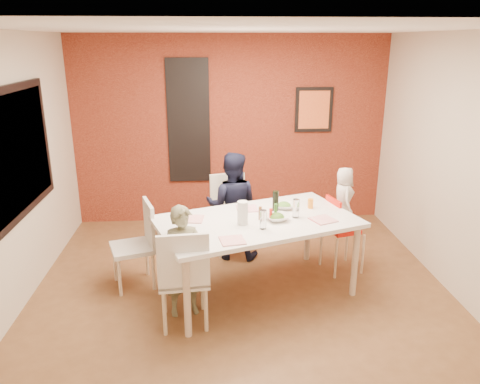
{
  "coord_description": "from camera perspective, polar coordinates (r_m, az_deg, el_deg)",
  "views": [
    {
      "loc": [
        -0.33,
        -4.46,
        2.6
      ],
      "look_at": [
        0.0,
        0.3,
        1.05
      ],
      "focal_mm": 35.0,
      "sensor_mm": 36.0,
      "label": 1
    }
  ],
  "objects": [
    {
      "name": "ground",
      "position": [
        5.17,
        0.24,
        -12.18
      ],
      "size": [
        4.5,
        4.5,
        0.0
      ],
      "primitive_type": "plane",
      "color": "brown",
      "rests_on": "ground"
    },
    {
      "name": "ceiling",
      "position": [
        4.47,
        0.28,
        19.29
      ],
      "size": [
        4.5,
        4.5,
        0.02
      ],
      "primitive_type": "cube",
      "color": "white",
      "rests_on": "wall_back"
    },
    {
      "name": "wall_back",
      "position": [
        6.83,
        -1.15,
        7.46
      ],
      "size": [
        4.5,
        0.02,
        2.7
      ],
      "primitive_type": "cube",
      "color": "beige",
      "rests_on": "ground"
    },
    {
      "name": "wall_front",
      "position": [
        2.56,
        4.07,
        -11.28
      ],
      "size": [
        4.5,
        0.02,
        2.7
      ],
      "primitive_type": "cube",
      "color": "beige",
      "rests_on": "ground"
    },
    {
      "name": "wall_left",
      "position": [
        5.01,
        -26.35,
        1.65
      ],
      "size": [
        0.02,
        4.5,
        2.7
      ],
      "primitive_type": "cube",
      "color": "beige",
      "rests_on": "ground"
    },
    {
      "name": "wall_right",
      "position": [
        5.3,
        25.33,
        2.61
      ],
      "size": [
        0.02,
        4.5,
        2.7
      ],
      "primitive_type": "cube",
      "color": "beige",
      "rests_on": "ground"
    },
    {
      "name": "brick_accent_wall",
      "position": [
        6.81,
        -1.14,
        7.42
      ],
      "size": [
        4.5,
        0.02,
        2.7
      ],
      "primitive_type": "cube",
      "color": "maroon",
      "rests_on": "ground"
    },
    {
      "name": "picture_window_frame",
      "position": [
        5.13,
        -25.55,
        4.43
      ],
      "size": [
        0.05,
        1.7,
        1.3
      ],
      "primitive_type": "cube",
      "color": "black",
      "rests_on": "wall_left"
    },
    {
      "name": "picture_window_pane",
      "position": [
        5.13,
        -25.39,
        4.44
      ],
      "size": [
        0.02,
        1.55,
        1.15
      ],
      "primitive_type": "cube",
      "color": "black",
      "rests_on": "wall_left"
    },
    {
      "name": "glassblock_strip",
      "position": [
        6.77,
        -6.28,
        8.54
      ],
      "size": [
        0.55,
        0.03,
        1.7
      ],
      "primitive_type": "cube",
      "color": "silver",
      "rests_on": "wall_back"
    },
    {
      "name": "glassblock_surround",
      "position": [
        6.76,
        -6.28,
        8.54
      ],
      "size": [
        0.6,
        0.03,
        1.76
      ],
      "primitive_type": "cube",
      "color": "black",
      "rests_on": "wall_back"
    },
    {
      "name": "art_print_frame",
      "position": [
        6.91,
        8.99,
        9.88
      ],
      "size": [
        0.54,
        0.03,
        0.64
      ],
      "primitive_type": "cube",
      "color": "black",
      "rests_on": "wall_back"
    },
    {
      "name": "art_print_canvas",
      "position": [
        6.89,
        9.02,
        9.86
      ],
      "size": [
        0.44,
        0.01,
        0.54
      ],
      "primitive_type": "cube",
      "color": "orange",
      "rests_on": "wall_back"
    },
    {
      "name": "dining_table",
      "position": [
        4.86,
        2.09,
        -4.18
      ],
      "size": [
        2.27,
        1.73,
        0.84
      ],
      "rotation": [
        0.0,
        0.0,
        0.34
      ],
      "color": "white",
      "rests_on": "ground"
    },
    {
      "name": "chair_near",
      "position": [
        4.38,
        -6.9,
        -9.89
      ],
      "size": [
        0.5,
        0.5,
        1.0
      ],
      "rotation": [
        0.0,
        0.0,
        3.23
      ],
      "color": "silver",
      "rests_on": "ground"
    },
    {
      "name": "chair_far",
      "position": [
        6.0,
        -1.27,
        -2.02
      ],
      "size": [
        0.53,
        0.53,
        0.98
      ],
      "rotation": [
        0.0,
        0.0,
        0.19
      ],
      "color": "white",
      "rests_on": "ground"
    },
    {
      "name": "chair_left",
      "position": [
        5.23,
        -12.13,
        -5.72
      ],
      "size": [
        0.55,
        0.55,
        0.95
      ],
      "rotation": [
        0.0,
        0.0,
        5.02
      ],
      "color": "silver",
      "rests_on": "ground"
    },
    {
      "name": "high_chair",
      "position": [
        5.54,
        12.09,
        -4.2
      ],
      "size": [
        0.46,
        0.46,
        0.91
      ],
      "rotation": [
        0.0,
        0.0,
        1.83
      ],
      "color": "red",
      "rests_on": "ground"
    },
    {
      "name": "child_near",
      "position": [
        4.6,
        -6.86,
        -8.4
      ],
      "size": [
        0.46,
        0.36,
        1.13
      ],
      "primitive_type": "imported",
      "rotation": [
        0.0,
        0.0,
        0.23
      ],
      "color": "#605F44",
      "rests_on": "ground"
    },
    {
      "name": "child_far",
      "position": [
        5.72,
        -0.99,
        -1.69
      ],
      "size": [
        0.73,
        0.61,
        1.34
      ],
      "primitive_type": "imported",
      "rotation": [
        0.0,
        0.0,
        2.97
      ],
      "color": "black",
      "rests_on": "ground"
    },
    {
      "name": "toddler",
      "position": [
        5.44,
        12.51,
        -0.74
      ],
      "size": [
        0.23,
        0.35,
        0.72
      ],
      "primitive_type": "imported",
      "rotation": [
        0.0,
        0.0,
        1.57
      ],
      "color": "beige",
      "rests_on": "high_chair"
    },
    {
      "name": "plate_near_left",
      "position": [
        4.33,
        -0.93,
        -5.92
      ],
      "size": [
        0.25,
        0.25,
        0.01
      ],
      "primitive_type": "cube",
      "rotation": [
        0.0,
        0.0,
        0.17
      ],
      "color": "white",
      "rests_on": "dining_table"
    },
    {
      "name": "plate_far_mid",
      "position": [
        5.12,
        0.86,
        -2.04
      ],
      "size": [
        0.23,
        0.23,
        0.01
      ],
      "primitive_type": "cube",
      "rotation": [
        0.0,
        0.0,
        0.05
      ],
      "color": "white",
      "rests_on": "dining_table"
    },
    {
      "name": "plate_near_right",
      "position": [
        4.88,
        10.09,
        -3.34
      ],
      "size": [
        0.3,
        0.3,
        0.01
      ],
      "primitive_type": "cube",
      "rotation": [
        0.0,
        0.0,
        0.4
      ],
      "color": "white",
      "rests_on": "dining_table"
    },
    {
      "name": "plate_far_left",
      "position": [
        4.85,
        -5.88,
        -3.29
      ],
      "size": [
        0.26,
        0.26,
        0.01
      ],
      "primitive_type": "cube",
      "rotation": [
        0.0,
        0.0,
        -0.12
      ],
      "color": "white",
      "rests_on": "dining_table"
    },
    {
      "name": "salad_bowl_a",
      "position": [
        4.82,
        4.53,
        -3.12
      ],
      "size": [
        0.28,
        0.28,
        0.06
      ],
      "primitive_type": "imported",
      "rotation": [
        0.0,
        0.0,
        0.21
      ],
      "color": "white",
      "rests_on": "dining_table"
    },
    {
      "name": "salad_bowl_b",
      "position": [
        5.16,
        5.39,
        -1.71
      ],
      "size": [
        0.23,
        0.23,
        0.06
      ],
      "primitive_type": "imported",
      "rotation": [
        0.0,
        0.0,
        -0.04
      ],
      "color": "white",
      "rests_on": "dining_table"
    },
    {
      "name": "wine_bottle",
      "position": [
        4.98,
        4.35,
        -1.25
      ],
      "size": [
        0.07,
        0.07,
        0.25
      ],
      "primitive_type": "cylinder",
      "color": "black",
      "rests_on": "dining_table"
    },
    {
      "name": "wine_glass_a",
      "position": [
        4.57,
        2.83,
        -3.37
      ],
      "size": [
        0.07,
        0.07,
        0.19
      ],
      "primitive_type": "cylinder",
      "color": "white",
      "rests_on": "dining_table"
    },
    {
      "name": "wine_glass_b",
      "position": [
        4.89,
        6.84,
        -2.0
      ],
      "size": [
        0.07,
        0.07,
        0.2
      ],
      "primitive_type": "cylinder",
      "color": "white",
      "rests_on": "dining_table"
    },
    {
      "name": "paper_towel_roll",
      "position": [
        4.67,
        0.33,
        -2.57
      ],
      "size": [
        0.11,
        0.11,
        0.24
      ],
      "primitive_type": "cylinder",
      "color": "silver",
      "rests_on": "dining_table"
    },
    {
      "name": "condiment_red",
      "position": [
        4.8,
        3.77,
        -2.74
      ],
      "size": [
        0.03,
        0.03,
        0.13
      ],
      "primitive_type": "cylinder",
      "color": "red",
      "rests_on": "dining_table"
    },
    {
      "name": "condiment_green",
      "position": [
        4.9,
        4.37,
        -2.23
      ],
      "size": [
        0.04,
        0.04,
        0.14
      ],
      "primitive_type": "cylinder",
      "color": "#326B23",
      "rests_on": "dining_table"
    },
    {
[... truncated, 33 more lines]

